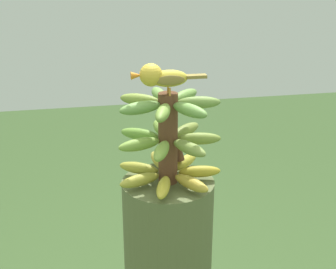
{
  "coord_description": "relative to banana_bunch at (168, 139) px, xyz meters",
  "views": [
    {
      "loc": [
        0.23,
        1.15,
        1.61
      ],
      "look_at": [
        0.0,
        0.0,
        1.16
      ],
      "focal_mm": 51.2,
      "sensor_mm": 36.0,
      "label": 1
    }
  ],
  "objects": [
    {
      "name": "perched_bird",
      "position": [
        0.02,
        0.01,
        0.17
      ],
      "size": [
        0.19,
        0.06,
        0.08
      ],
      "color": "#C68933",
      "rests_on": "banana_bunch"
    },
    {
      "name": "banana_bunch",
      "position": [
        0.0,
        0.0,
        0.0
      ],
      "size": [
        0.29,
        0.29,
        0.25
      ],
      "color": "brown",
      "rests_on": "banana_tree"
    }
  ]
}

